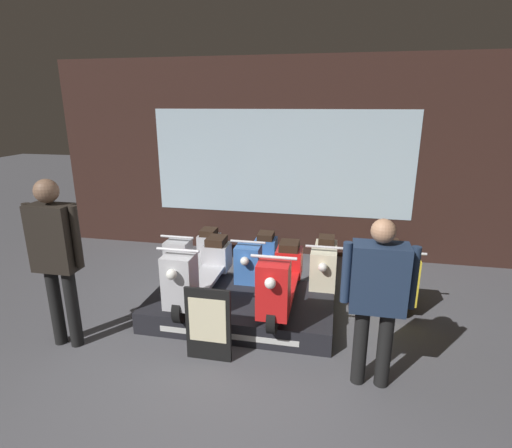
# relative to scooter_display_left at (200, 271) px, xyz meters

# --- Properties ---
(ground_plane) EXTENTS (30.00, 30.00, 0.00)m
(ground_plane) POSITION_rel_scooter_display_left_xyz_m (0.61, -1.33, -0.57)
(ground_plane) COLOR #4C4C51
(shop_wall_back) EXTENTS (7.72, 0.09, 3.20)m
(shop_wall_back) POSITION_rel_scooter_display_left_xyz_m (0.61, 2.34, 1.03)
(shop_wall_back) COLOR #331E19
(shop_wall_back) RESTS_ON ground_plane
(display_platform) EXTENTS (2.19, 1.26, 0.26)m
(display_platform) POSITION_rel_scooter_display_left_xyz_m (0.49, 0.04, -0.44)
(display_platform) COLOR black
(display_platform) RESTS_ON ground_plane
(scooter_display_left) EXTENTS (0.45, 1.72, 0.82)m
(scooter_display_left) POSITION_rel_scooter_display_left_xyz_m (0.00, 0.00, 0.00)
(scooter_display_left) COLOR black
(scooter_display_left) RESTS_ON display_platform
(scooter_display_right) EXTENTS (0.45, 1.72, 0.82)m
(scooter_display_right) POSITION_rel_scooter_display_left_xyz_m (0.98, 0.00, 0.00)
(scooter_display_right) COLOR black
(scooter_display_right) RESTS_ON display_platform
(scooter_backrow_0) EXTENTS (0.45, 1.72, 0.82)m
(scooter_backrow_0) POSITION_rel_scooter_display_left_xyz_m (-0.48, 1.10, -0.26)
(scooter_backrow_0) COLOR black
(scooter_backrow_0) RESTS_ON ground_plane
(scooter_backrow_1) EXTENTS (0.45, 1.72, 0.82)m
(scooter_backrow_1) POSITION_rel_scooter_display_left_xyz_m (0.48, 1.10, -0.26)
(scooter_backrow_1) COLOR black
(scooter_backrow_1) RESTS_ON ground_plane
(scooter_backrow_2) EXTENTS (0.45, 1.72, 0.82)m
(scooter_backrow_2) POSITION_rel_scooter_display_left_xyz_m (1.43, 1.10, -0.26)
(scooter_backrow_2) COLOR black
(scooter_backrow_2) RESTS_ON ground_plane
(scooter_backrow_3) EXTENTS (0.45, 1.72, 0.82)m
(scooter_backrow_3) POSITION_rel_scooter_display_left_xyz_m (2.39, 1.10, -0.26)
(scooter_backrow_3) COLOR black
(scooter_backrow_3) RESTS_ON ground_plane
(person_left_browsing) EXTENTS (0.60, 0.24, 1.80)m
(person_left_browsing) POSITION_rel_scooter_display_left_xyz_m (-1.19, -0.89, 0.50)
(person_left_browsing) COLOR black
(person_left_browsing) RESTS_ON ground_plane
(person_right_browsing) EXTENTS (0.63, 0.26, 1.58)m
(person_right_browsing) POSITION_rel_scooter_display_left_xyz_m (1.94, -0.89, 0.37)
(person_right_browsing) COLOR black
(person_right_browsing) RESTS_ON ground_plane
(price_sign_board) EXTENTS (0.46, 0.04, 0.78)m
(price_sign_board) POSITION_rel_scooter_display_left_xyz_m (0.38, -0.85, -0.18)
(price_sign_board) COLOR black
(price_sign_board) RESTS_ON ground_plane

